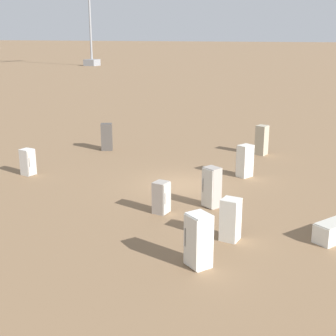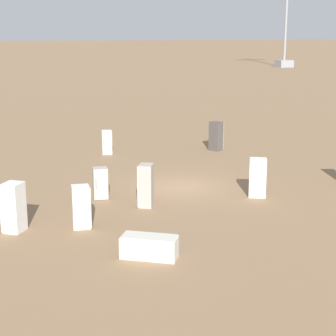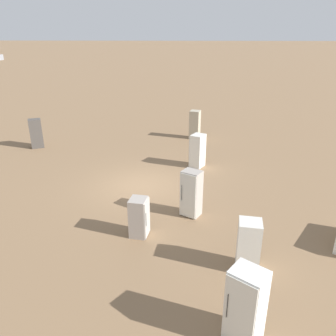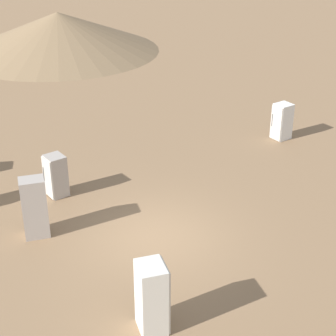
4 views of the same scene
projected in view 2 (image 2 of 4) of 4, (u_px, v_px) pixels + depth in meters
name	position (u px, v px, depth m)	size (l,w,h in m)	color
ground_plane	(181.00, 187.00, 26.94)	(1000.00, 1000.00, 0.00)	#846647
power_pylon_1	(286.00, 29.00, 117.99)	(8.84, 3.03, 25.26)	gray
discarded_fridge_0	(146.00, 186.00, 23.77)	(0.84, 0.88, 1.84)	#A89E93
discarded_fridge_1	(149.00, 247.00, 18.44)	(1.97, 1.57, 0.76)	silver
discarded_fridge_2	(258.00, 178.00, 25.23)	(0.94, 0.89, 1.76)	silver
discarded_fridge_3	(81.00, 207.00, 21.22)	(0.73, 0.70, 1.63)	silver
discarded_fridge_4	(13.00, 207.00, 20.79)	(0.98, 1.00, 1.86)	white
discarded_fridge_5	(216.00, 136.00, 35.18)	(0.88, 0.92, 1.81)	#4C4742
discarded_fridge_6	(107.00, 142.00, 34.05)	(0.67, 0.74, 1.46)	white
discarded_fridge_8	(101.00, 183.00, 24.94)	(0.69, 0.66, 1.41)	#A89E93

